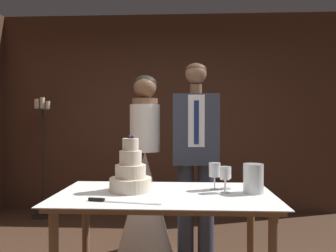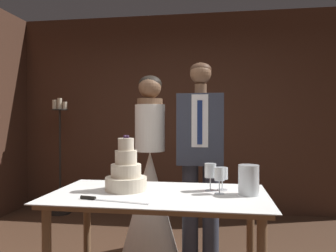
{
  "view_description": "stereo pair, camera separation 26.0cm",
  "coord_description": "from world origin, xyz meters",
  "px_view_note": "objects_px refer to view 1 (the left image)",
  "views": [
    {
      "loc": [
        0.28,
        -2.11,
        1.27
      ],
      "look_at": [
        0.15,
        0.49,
        1.22
      ],
      "focal_mm": 35.0,
      "sensor_mm": 36.0,
      "label": 1
    },
    {
      "loc": [
        0.54,
        -2.08,
        1.27
      ],
      "look_at": [
        0.15,
        0.49,
        1.22
      ],
      "focal_mm": 35.0,
      "sensor_mm": 36.0,
      "label": 2
    }
  ],
  "objects_px": {
    "cake_knife": "(110,201)",
    "wine_glass_middle": "(225,174)",
    "tiered_cake": "(131,174)",
    "bride": "(145,189)",
    "groom": "(196,150)",
    "cake_table": "(165,207)",
    "wine_glass_far": "(215,171)",
    "hurricane_candle": "(253,179)",
    "candle_stand": "(43,157)",
    "wine_glass_near": "(226,174)"
  },
  "relations": [
    {
      "from": "cake_knife",
      "to": "wine_glass_middle",
      "type": "height_order",
      "value": "wine_glass_middle"
    },
    {
      "from": "tiered_cake",
      "to": "bride",
      "type": "relative_size",
      "value": 0.23
    },
    {
      "from": "tiered_cake",
      "to": "groom",
      "type": "height_order",
      "value": "groom"
    },
    {
      "from": "cake_table",
      "to": "wine_glass_far",
      "type": "xyz_separation_m",
      "value": [
        0.34,
        0.12,
        0.22
      ]
    },
    {
      "from": "cake_knife",
      "to": "hurricane_candle",
      "type": "distance_m",
      "value": 0.95
    },
    {
      "from": "cake_table",
      "to": "wine_glass_middle",
      "type": "height_order",
      "value": "wine_glass_middle"
    },
    {
      "from": "cake_table",
      "to": "hurricane_candle",
      "type": "relative_size",
      "value": 7.36
    },
    {
      "from": "hurricane_candle",
      "to": "cake_knife",
      "type": "bearing_deg",
      "value": -162.43
    },
    {
      "from": "candle_stand",
      "to": "cake_knife",
      "type": "bearing_deg",
      "value": -58.07
    },
    {
      "from": "cake_knife",
      "to": "wine_glass_far",
      "type": "height_order",
      "value": "wine_glass_far"
    },
    {
      "from": "wine_glass_far",
      "to": "candle_stand",
      "type": "relative_size",
      "value": 0.12
    },
    {
      "from": "wine_glass_middle",
      "to": "candle_stand",
      "type": "relative_size",
      "value": 0.11
    },
    {
      "from": "hurricane_candle",
      "to": "candle_stand",
      "type": "bearing_deg",
      "value": 139.42
    },
    {
      "from": "wine_glass_near",
      "to": "wine_glass_far",
      "type": "relative_size",
      "value": 0.84
    },
    {
      "from": "bride",
      "to": "groom",
      "type": "bearing_deg",
      "value": -0.08
    },
    {
      "from": "wine_glass_near",
      "to": "hurricane_candle",
      "type": "height_order",
      "value": "hurricane_candle"
    },
    {
      "from": "groom",
      "to": "candle_stand",
      "type": "distance_m",
      "value": 2.29
    },
    {
      "from": "wine_glass_near",
      "to": "candle_stand",
      "type": "xyz_separation_m",
      "value": [
        -2.15,
        1.86,
        -0.1
      ]
    },
    {
      "from": "cake_knife",
      "to": "wine_glass_near",
      "type": "xyz_separation_m",
      "value": [
        0.73,
        0.41,
        0.1
      ]
    },
    {
      "from": "tiered_cake",
      "to": "cake_knife",
      "type": "height_order",
      "value": "tiered_cake"
    },
    {
      "from": "candle_stand",
      "to": "bride",
      "type": "bearing_deg",
      "value": -37.87
    },
    {
      "from": "cake_knife",
      "to": "hurricane_candle",
      "type": "relative_size",
      "value": 2.29
    },
    {
      "from": "wine_glass_near",
      "to": "candle_stand",
      "type": "height_order",
      "value": "candle_stand"
    },
    {
      "from": "cake_table",
      "to": "hurricane_candle",
      "type": "distance_m",
      "value": 0.62
    },
    {
      "from": "tiered_cake",
      "to": "bride",
      "type": "height_order",
      "value": "bride"
    },
    {
      "from": "wine_glass_near",
      "to": "hurricane_candle",
      "type": "distance_m",
      "value": 0.21
    },
    {
      "from": "cake_table",
      "to": "hurricane_candle",
      "type": "xyz_separation_m",
      "value": [
        0.59,
        0.04,
        0.18
      ]
    },
    {
      "from": "tiered_cake",
      "to": "hurricane_candle",
      "type": "xyz_separation_m",
      "value": [
        0.83,
        -0.02,
        -0.02
      ]
    },
    {
      "from": "cake_table",
      "to": "wine_glass_middle",
      "type": "distance_m",
      "value": 0.46
    },
    {
      "from": "cake_knife",
      "to": "wine_glass_middle",
      "type": "distance_m",
      "value": 0.78
    },
    {
      "from": "cake_knife",
      "to": "cake_table",
      "type": "bearing_deg",
      "value": 47.64
    },
    {
      "from": "cake_knife",
      "to": "wine_glass_near",
      "type": "bearing_deg",
      "value": 38.14
    },
    {
      "from": "cake_table",
      "to": "bride",
      "type": "relative_size",
      "value": 0.86
    },
    {
      "from": "cake_table",
      "to": "candle_stand",
      "type": "height_order",
      "value": "candle_stand"
    },
    {
      "from": "cake_knife",
      "to": "groom",
      "type": "relative_size",
      "value": 0.25
    },
    {
      "from": "cake_table",
      "to": "hurricane_candle",
      "type": "bearing_deg",
      "value": 3.56
    },
    {
      "from": "tiered_cake",
      "to": "wine_glass_near",
      "type": "xyz_separation_m",
      "value": [
        0.66,
        0.1,
        -0.01
      ]
    },
    {
      "from": "wine_glass_near",
      "to": "groom",
      "type": "height_order",
      "value": "groom"
    },
    {
      "from": "cake_table",
      "to": "tiered_cake",
      "type": "relative_size",
      "value": 3.75
    },
    {
      "from": "cake_table",
      "to": "candle_stand",
      "type": "distance_m",
      "value": 2.66
    },
    {
      "from": "wine_glass_far",
      "to": "candle_stand",
      "type": "height_order",
      "value": "candle_stand"
    },
    {
      "from": "tiered_cake",
      "to": "cake_table",
      "type": "bearing_deg",
      "value": -13.35
    },
    {
      "from": "groom",
      "to": "wine_glass_near",
      "type": "bearing_deg",
      "value": -75.1
    },
    {
      "from": "cake_table",
      "to": "bride",
      "type": "xyz_separation_m",
      "value": [
        -0.24,
        0.86,
        -0.07
      ]
    },
    {
      "from": "wine_glass_far",
      "to": "groom",
      "type": "bearing_deg",
      "value": 98.07
    },
    {
      "from": "cake_knife",
      "to": "wine_glass_middle",
      "type": "relative_size",
      "value": 2.54
    },
    {
      "from": "bride",
      "to": "groom",
      "type": "relative_size",
      "value": 0.94
    },
    {
      "from": "cake_table",
      "to": "wine_glass_far",
      "type": "relative_size",
      "value": 7.58
    },
    {
      "from": "wine_glass_near",
      "to": "cake_table",
      "type": "bearing_deg",
      "value": -159.16
    },
    {
      "from": "wine_glass_middle",
      "to": "hurricane_candle",
      "type": "xyz_separation_m",
      "value": [
        0.19,
        -0.0,
        -0.03
      ]
    }
  ]
}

